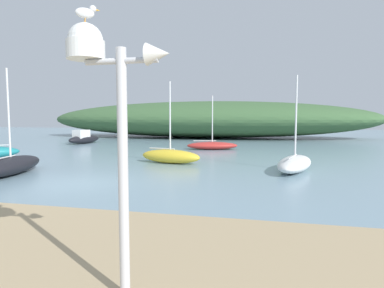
{
  "coord_description": "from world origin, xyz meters",
  "views": [
    {
      "loc": [
        6.46,
        -10.21,
        2.36
      ],
      "look_at": [
        3.03,
        5.22,
        1.06
      ],
      "focal_mm": 29.68,
      "sensor_mm": 36.0,
      "label": 1
    }
  ],
  "objects_px": {
    "sailboat_inner_mooring": "(295,163)",
    "motorboat_by_sandbar": "(84,138)",
    "seagull_on_radar": "(86,12)",
    "sailboat_outer_mooring": "(11,165)",
    "mast_structure": "(103,78)",
    "sailboat_centre_water": "(170,156)",
    "sailboat_near_shore": "(212,145)"
  },
  "relations": [
    {
      "from": "sailboat_inner_mooring",
      "to": "sailboat_outer_mooring",
      "type": "height_order",
      "value": "sailboat_outer_mooring"
    },
    {
      "from": "sailboat_inner_mooring",
      "to": "seagull_on_radar",
      "type": "bearing_deg",
      "value": -107.06
    },
    {
      "from": "mast_structure",
      "to": "sailboat_inner_mooring",
      "type": "xyz_separation_m",
      "value": [
        3.26,
        11.28,
        -2.47
      ]
    },
    {
      "from": "mast_structure",
      "to": "sailboat_inner_mooring",
      "type": "bearing_deg",
      "value": 73.87
    },
    {
      "from": "seagull_on_radar",
      "to": "sailboat_outer_mooring",
      "type": "height_order",
      "value": "sailboat_outer_mooring"
    },
    {
      "from": "mast_structure",
      "to": "seagull_on_radar",
      "type": "bearing_deg",
      "value": 177.24
    },
    {
      "from": "seagull_on_radar",
      "to": "motorboat_by_sandbar",
      "type": "distance_m",
      "value": 27.25
    },
    {
      "from": "mast_structure",
      "to": "sailboat_inner_mooring",
      "type": "distance_m",
      "value": 12.0
    },
    {
      "from": "mast_structure",
      "to": "motorboat_by_sandbar",
      "type": "distance_m",
      "value": 27.29
    },
    {
      "from": "sailboat_near_shore",
      "to": "sailboat_outer_mooring",
      "type": "relative_size",
      "value": 0.92
    },
    {
      "from": "motorboat_by_sandbar",
      "to": "sailboat_outer_mooring",
      "type": "xyz_separation_m",
      "value": [
        5.94,
        -15.3,
        -0.12
      ]
    },
    {
      "from": "seagull_on_radar",
      "to": "motorboat_by_sandbar",
      "type": "bearing_deg",
      "value": 121.59
    },
    {
      "from": "seagull_on_radar",
      "to": "sailboat_inner_mooring",
      "type": "relative_size",
      "value": 0.06
    },
    {
      "from": "sailboat_near_shore",
      "to": "motorboat_by_sandbar",
      "type": "bearing_deg",
      "value": 166.85
    },
    {
      "from": "motorboat_by_sandbar",
      "to": "mast_structure",
      "type": "bearing_deg",
      "value": -58.07
    },
    {
      "from": "mast_structure",
      "to": "sailboat_centre_water",
      "type": "relative_size",
      "value": 0.77
    },
    {
      "from": "mast_structure",
      "to": "sailboat_near_shore",
      "type": "xyz_separation_m",
      "value": [
        -1.85,
        20.15,
        -2.52
      ]
    },
    {
      "from": "sailboat_inner_mooring",
      "to": "motorboat_by_sandbar",
      "type": "xyz_separation_m",
      "value": [
        -17.64,
        11.79,
        0.15
      ]
    },
    {
      "from": "mast_structure",
      "to": "sailboat_outer_mooring",
      "type": "xyz_separation_m",
      "value": [
        -8.44,
        7.77,
        -2.44
      ]
    },
    {
      "from": "sailboat_near_shore",
      "to": "seagull_on_radar",
      "type": "bearing_deg",
      "value": -85.3
    },
    {
      "from": "sailboat_near_shore",
      "to": "sailboat_centre_water",
      "type": "bearing_deg",
      "value": -97.46
    },
    {
      "from": "sailboat_centre_water",
      "to": "seagull_on_radar",
      "type": "bearing_deg",
      "value": -77.87
    },
    {
      "from": "seagull_on_radar",
      "to": "sailboat_outer_mooring",
      "type": "bearing_deg",
      "value": 136.71
    },
    {
      "from": "motorboat_by_sandbar",
      "to": "sailboat_near_shore",
      "type": "xyz_separation_m",
      "value": [
        12.53,
        -2.93,
        -0.2
      ]
    },
    {
      "from": "sailboat_inner_mooring",
      "to": "motorboat_by_sandbar",
      "type": "height_order",
      "value": "sailboat_inner_mooring"
    },
    {
      "from": "sailboat_near_shore",
      "to": "sailboat_inner_mooring",
      "type": "bearing_deg",
      "value": -60.02
    },
    {
      "from": "mast_structure",
      "to": "seagull_on_radar",
      "type": "height_order",
      "value": "seagull_on_radar"
    },
    {
      "from": "mast_structure",
      "to": "sailboat_centre_water",
      "type": "height_order",
      "value": "sailboat_centre_water"
    },
    {
      "from": "sailboat_centre_water",
      "to": "sailboat_outer_mooring",
      "type": "relative_size",
      "value": 0.96
    },
    {
      "from": "seagull_on_radar",
      "to": "motorboat_by_sandbar",
      "type": "xyz_separation_m",
      "value": [
        -14.18,
        23.07,
        -3.08
      ]
    },
    {
      "from": "sailboat_centre_water",
      "to": "sailboat_near_shore",
      "type": "relative_size",
      "value": 1.05
    },
    {
      "from": "seagull_on_radar",
      "to": "sailboat_near_shore",
      "type": "distance_m",
      "value": 20.47
    }
  ]
}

